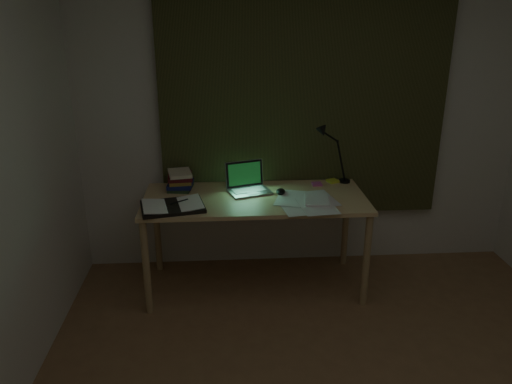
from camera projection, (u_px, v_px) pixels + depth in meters
wall_back at (303, 115)px, 3.88m from camera, size 3.50×0.00×2.50m
curtain at (304, 89)px, 3.78m from camera, size 2.20×0.06×2.00m
desk at (255, 243)px, 3.76m from camera, size 1.62×0.71×0.74m
laptop at (250, 179)px, 3.68m from camera, size 0.39×0.41×0.21m
open_textbook at (173, 206)px, 3.41m from camera, size 0.47×0.38×0.04m
book_stack at (180, 180)px, 3.76m from camera, size 0.18×0.22×0.14m
loose_papers at (308, 199)px, 3.55m from camera, size 0.47×0.49×0.02m
mouse at (281, 192)px, 3.68m from camera, size 0.08×0.12×0.04m
sticky_yellow at (333, 181)px, 3.94m from camera, size 0.10×0.10×0.02m
sticky_pink at (317, 184)px, 3.87m from camera, size 0.08×0.08×0.02m
desk_lamp at (346, 153)px, 3.86m from camera, size 0.35×0.29×0.48m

